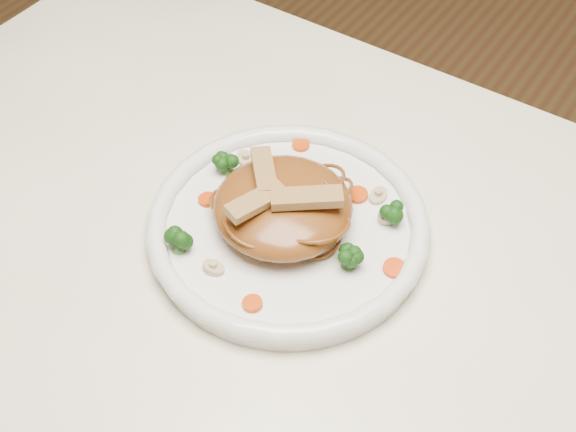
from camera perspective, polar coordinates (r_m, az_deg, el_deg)
The scene contains 19 objects.
table at distance 0.80m, azimuth 1.60°, elevation -11.42°, with size 1.20×0.80×0.75m.
plate at distance 0.77m, azimuth 0.00°, elevation -1.09°, with size 0.28×0.28×0.02m, color white.
noodle_mound at distance 0.75m, azimuth -0.40°, elevation 0.75°, with size 0.14×0.14×0.04m, color brown.
chicken_a at distance 0.72m, azimuth 1.43°, elevation 1.38°, with size 0.07×0.02×0.01m, color tan.
chicken_b at distance 0.74m, azimuth -1.81°, elevation 3.41°, with size 0.06×0.02×0.01m, color tan.
chicken_c at distance 0.71m, azimuth -2.37°, elevation 1.10°, with size 0.06×0.02×0.01m, color tan.
broccoli_0 at distance 0.76m, azimuth 7.80°, elevation 0.43°, with size 0.03×0.03×0.03m, color #15430E, non-canonical shape.
broccoli_1 at distance 0.81m, azimuth -4.65°, elevation 4.04°, with size 0.02×0.02×0.03m, color #15430E, non-canonical shape.
broccoli_2 at distance 0.74m, azimuth -8.29°, elevation -1.81°, with size 0.03×0.03×0.03m, color #15430E, non-canonical shape.
broccoli_3 at distance 0.72m, azimuth 4.58°, elevation -2.98°, with size 0.03×0.03×0.03m, color #15430E, non-canonical shape.
carrot_0 at distance 0.79m, azimuth 5.21°, elevation 1.60°, with size 0.02×0.02×0.01m, color #BC2F06.
carrot_1 at distance 0.79m, azimuth -6.07°, elevation 1.25°, with size 0.02×0.02×0.01m, color #BC2F06.
carrot_2 at distance 0.73m, azimuth 7.99°, elevation -3.89°, with size 0.02×0.02×0.01m, color #BC2F06.
carrot_3 at distance 0.84m, azimuth 0.96°, elevation 5.36°, with size 0.02×0.02×0.01m, color #BC2F06.
carrot_4 at distance 0.70m, azimuth -2.69°, elevation -6.57°, with size 0.02×0.02×0.01m, color #BC2F06.
mushroom_0 at distance 0.73m, azimuth -5.61°, elevation -3.89°, with size 0.02×0.02×0.01m, color beige.
mushroom_1 at distance 0.78m, azimuth 7.50°, elevation 0.07°, with size 0.03×0.03×0.01m, color beige.
mushroom_2 at distance 0.83m, azimuth -3.17°, elevation 4.27°, with size 0.02×0.02×0.01m, color beige.
mushroom_3 at distance 0.79m, azimuth 6.77°, elevation 1.50°, with size 0.02×0.02×0.01m, color beige.
Camera 1 is at (0.21, -0.35, 1.34)m, focal length 47.41 mm.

